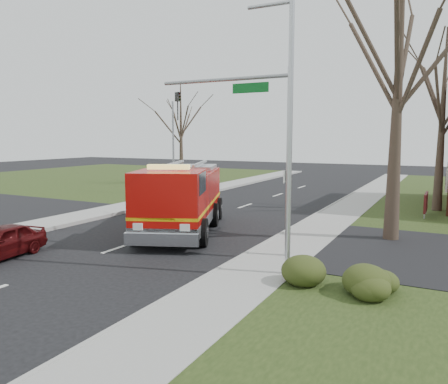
% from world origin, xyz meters
% --- Properties ---
extents(ground, '(120.00, 120.00, 0.00)m').
position_xyz_m(ground, '(0.00, 0.00, 0.00)').
color(ground, black).
rests_on(ground, ground).
extents(sidewalk_right, '(2.40, 80.00, 0.15)m').
position_xyz_m(sidewalk_right, '(6.20, 0.00, 0.07)').
color(sidewalk_right, gray).
rests_on(sidewalk_right, ground).
extents(sidewalk_left, '(2.40, 80.00, 0.15)m').
position_xyz_m(sidewalk_left, '(-6.20, 0.00, 0.07)').
color(sidewalk_left, gray).
rests_on(sidewalk_left, ground).
extents(health_center_sign, '(0.12, 2.00, 1.40)m').
position_xyz_m(health_center_sign, '(10.50, 12.50, 0.88)').
color(health_center_sign, '#481012').
rests_on(health_center_sign, ground).
extents(hedge_corner, '(2.80, 2.00, 0.90)m').
position_xyz_m(hedge_corner, '(9.00, -1.00, 0.58)').
color(hedge_corner, '#303E16').
rests_on(hedge_corner, lawn_right).
extents(bare_tree_near, '(6.00, 6.00, 12.00)m').
position_xyz_m(bare_tree_near, '(9.50, 6.00, 7.41)').
color(bare_tree_near, '#31241D').
rests_on(bare_tree_near, ground).
extents(bare_tree_far, '(5.25, 5.25, 10.50)m').
position_xyz_m(bare_tree_far, '(11.00, 15.00, 6.49)').
color(bare_tree_far, '#31241D').
rests_on(bare_tree_far, ground).
extents(bare_tree_left, '(4.50, 4.50, 9.00)m').
position_xyz_m(bare_tree_left, '(-10.00, 20.00, 5.56)').
color(bare_tree_left, '#31241D').
rests_on(bare_tree_left, ground).
extents(traffic_signal_mast, '(5.29, 0.18, 6.80)m').
position_xyz_m(traffic_signal_mast, '(5.21, 1.50, 4.71)').
color(traffic_signal_mast, gray).
rests_on(traffic_signal_mast, ground).
extents(streetlight_pole, '(1.48, 0.16, 8.40)m').
position_xyz_m(streetlight_pole, '(7.14, -0.50, 4.55)').
color(streetlight_pole, '#B7BABF').
rests_on(streetlight_pole, ground).
extents(utility_pole_far, '(0.14, 0.14, 7.00)m').
position_xyz_m(utility_pole_far, '(-6.80, 14.00, 3.50)').
color(utility_pole_far, gray).
rests_on(utility_pole_far, ground).
extents(fire_engine, '(5.67, 8.63, 3.30)m').
position_xyz_m(fire_engine, '(0.58, 3.65, 1.49)').
color(fire_engine, '#AD0C07').
rests_on(fire_engine, ground).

